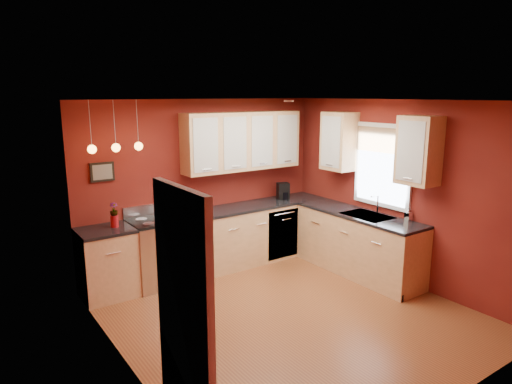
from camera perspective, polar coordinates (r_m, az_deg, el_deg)
floor at (r=5.86m, az=4.04°, el=-14.99°), size 4.20×4.20×0.00m
ceiling at (r=5.22m, az=4.48°, el=11.33°), size 4.00×4.20×0.02m
wall_back at (r=7.11m, az=-6.48°, el=0.95°), size 4.00×0.02×2.60m
wall_front at (r=4.07m, az=23.44°, el=-8.61°), size 4.00×0.02×2.60m
wall_left at (r=4.46m, az=-16.25°, el=-6.27°), size 0.02×4.20×2.60m
wall_right at (r=6.81m, az=17.44°, el=-0.03°), size 0.02×4.20×2.60m
base_cabinets_back_left at (r=6.46m, az=-18.08°, el=-8.58°), size 0.70×0.60×0.90m
base_cabinets_back_right at (r=7.44m, az=-0.24°, el=-5.22°), size 2.54×0.60×0.90m
base_cabinets_right at (r=7.08m, az=12.61°, el=-6.43°), size 0.60×2.10×0.90m
counter_back_left at (r=6.32m, az=-18.36°, el=-4.58°), size 0.70×0.62×0.04m
counter_back_right at (r=7.31m, az=-0.25°, el=-1.70°), size 2.54×0.62×0.04m
counter_right at (r=6.95m, az=12.79°, el=-2.75°), size 0.62×2.10×0.04m
gas_range at (r=6.68m, az=-12.07°, el=-7.27°), size 0.76×0.64×1.11m
dishwasher_front at (r=7.43m, az=3.39°, el=-5.27°), size 0.60×0.02×0.80m
sink at (r=6.85m, az=13.72°, el=-3.05°), size 0.50×0.70×0.33m
window at (r=6.90m, az=15.55°, el=3.53°), size 0.06×1.02×1.22m
door_left_wall at (r=3.55m, az=-8.92°, el=-15.70°), size 0.12×0.82×2.05m
upper_cabinets_back at (r=7.16m, az=-1.69°, el=6.38°), size 2.00×0.35×0.90m
upper_cabinets_right at (r=6.77m, az=14.70°, el=5.65°), size 0.35×1.95×0.90m
wall_picture at (r=6.45m, az=-18.67°, el=2.39°), size 0.32×0.03×0.26m
pendant_lights at (r=6.11m, az=-17.11°, el=5.39°), size 0.71×0.11×0.66m
red_canister at (r=6.78m, az=-8.92°, el=-1.82°), size 0.15×0.15×0.22m
red_vase at (r=6.34m, az=-17.26°, el=-3.50°), size 0.10×0.10×0.16m
flowers at (r=6.30m, az=-17.35°, el=-2.14°), size 0.11×0.11×0.19m
coffee_maker at (r=7.65m, az=3.43°, el=0.03°), size 0.23×0.23×0.28m
soap_pump at (r=6.70m, az=18.54°, el=-2.67°), size 0.09×0.09×0.18m
dish_towel at (r=6.43m, az=-9.76°, el=-7.57°), size 0.20×0.01×0.27m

